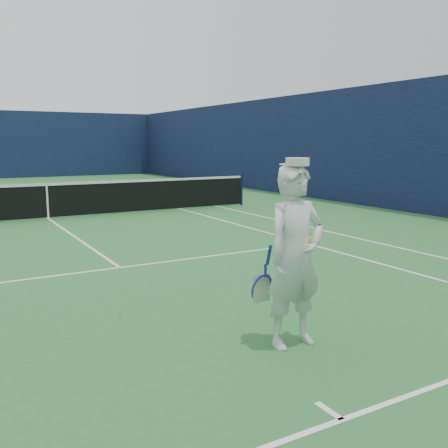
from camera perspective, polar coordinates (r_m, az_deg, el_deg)
name	(u,v)px	position (r m, az deg, el deg)	size (l,w,h in m)	color
ground	(48,219)	(14.92, -19.43, 0.56)	(80.00, 80.00, 0.00)	#286931
court_markings	(48,219)	(14.92, -19.43, 0.58)	(11.03, 23.83, 0.01)	white
windscreen_fence	(44,147)	(14.76, -19.85, 8.25)	(20.12, 36.12, 4.00)	#0F1B3A
tennis_net	(47,199)	(14.85, -19.55, 2.68)	(12.88, 0.09, 1.07)	#141E4C
tennis_player	(295,256)	(5.25, 8.13, -3.64)	(0.79, 0.48, 1.98)	white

